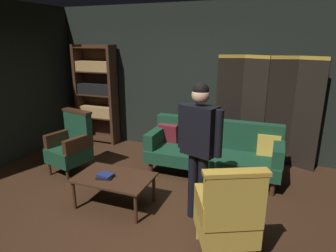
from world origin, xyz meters
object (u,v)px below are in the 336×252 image
armchair_wing_left (71,145)px  book_black_cloth (105,177)px  folding_screen (266,110)px  bookshelf (97,93)px  standing_figure (199,141)px  coffee_table (114,180)px  velvet_couch (214,148)px  armchair_gilt_accent (228,215)px  book_navy_cloth (105,175)px

armchair_wing_left → book_black_cloth: 1.30m
folding_screen → bookshelf: bookshelf is taller
standing_figure → book_black_cloth: bearing=-171.7°
coffee_table → armchair_wing_left: 1.35m
bookshelf → velvet_couch: (2.70, -0.74, -0.62)m
book_black_cloth → folding_screen: bearing=51.0°
bookshelf → armchair_gilt_accent: 4.20m
bookshelf → velvet_couch: 2.87m
folding_screen → book_navy_cloth: bearing=-129.0°
standing_figure → book_black_cloth: standing_figure is taller
book_navy_cloth → bookshelf: bearing=125.6°
book_navy_cloth → coffee_table: bearing=34.6°
folding_screen → bookshelf: bearing=-179.4°
folding_screen → standing_figure: size_ratio=1.12×
standing_figure → book_navy_cloth: (-1.20, -0.17, -0.57)m
armchair_wing_left → standing_figure: standing_figure is taller
velvet_couch → bookshelf: bearing=164.7°
armchair_wing_left → book_black_cloth: armchair_wing_left is taller
velvet_couch → book_navy_cloth: size_ratio=10.81×
velvet_couch → armchair_gilt_accent: bearing=-73.6°
bookshelf → book_navy_cloth: 2.80m
armchair_gilt_accent → standing_figure: size_ratio=0.61×
armchair_wing_left → book_navy_cloth: size_ratio=5.31×
coffee_table → folding_screen: bearing=51.7°
velvet_couch → folding_screen: bearing=47.1°
bookshelf → coffee_table: (1.68, -2.16, -0.70)m
bookshelf → velvet_couch: size_ratio=0.97×
folding_screen → velvet_couch: bearing=-132.9°
coffee_table → armchair_gilt_accent: armchair_gilt_accent is taller
armchair_gilt_accent → armchair_wing_left: size_ratio=1.00×
folding_screen → book_navy_cloth: 2.95m
folding_screen → armchair_wing_left: folding_screen is taller
folding_screen → armchair_gilt_accent: (-0.18, -2.64, -0.50)m
coffee_table → armchair_gilt_accent: 1.63m
folding_screen → coffee_table: size_ratio=1.90×
velvet_couch → armchair_gilt_accent: (0.55, -1.86, 0.04)m
folding_screen → book_black_cloth: bearing=-129.0°
armchair_gilt_accent → book_black_cloth: (-1.65, 0.37, -0.06)m
coffee_table → armchair_gilt_accent: size_ratio=0.96×
velvet_couch → coffee_table: (-1.02, -1.42, -0.08)m
armchair_wing_left → standing_figure: 2.41m
velvet_couch → coffee_table: size_ratio=2.12×
bookshelf → book_black_cloth: bearing=-54.4°
velvet_couch → armchair_gilt_accent: armchair_gilt_accent is taller
armchair_gilt_accent → book_black_cloth: 1.70m
coffee_table → book_navy_cloth: (-0.09, -0.06, 0.09)m
coffee_table → armchair_gilt_accent: (1.56, -0.44, 0.12)m
folding_screen → velvet_couch: size_ratio=0.90×
armchair_gilt_accent → book_navy_cloth: armchair_gilt_accent is taller
folding_screen → book_black_cloth: (-1.83, -2.26, -0.55)m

